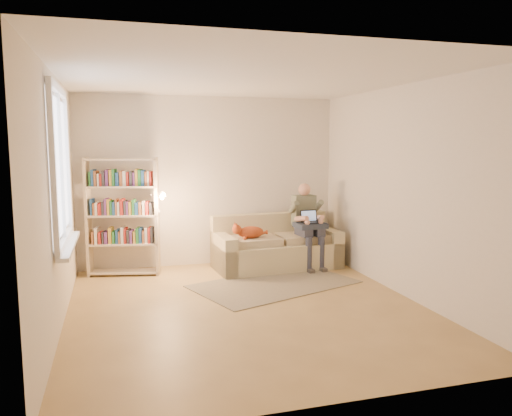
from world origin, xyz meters
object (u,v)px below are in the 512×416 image
object	(u,v)px
sofa	(276,249)
person	(307,220)
laptop	(306,220)
bookshelf	(123,211)
cat	(251,232)

from	to	relation	value
sofa	person	xyz separation A→B (m)	(0.46, -0.11, 0.44)
laptop	bookshelf	xyz separation A→B (m)	(-2.64, 0.39, 0.18)
sofa	cat	world-z (taller)	sofa
laptop	bookshelf	distance (m)	2.67
cat	laptop	bearing A→B (deg)	-8.44
person	bookshelf	world-z (taller)	bookshelf
cat	bookshelf	bearing A→B (deg)	165.77
bookshelf	laptop	bearing A→B (deg)	3.51
bookshelf	sofa	bearing A→B (deg)	7.48
person	bookshelf	size ratio (longest dim) A/B	0.76
laptop	bookshelf	size ratio (longest dim) A/B	0.16
person	laptop	distance (m)	0.12
sofa	cat	xyz separation A→B (m)	(-0.44, -0.15, 0.31)
bookshelf	cat	bearing A→B (deg)	1.68
sofa	bookshelf	distance (m)	2.34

